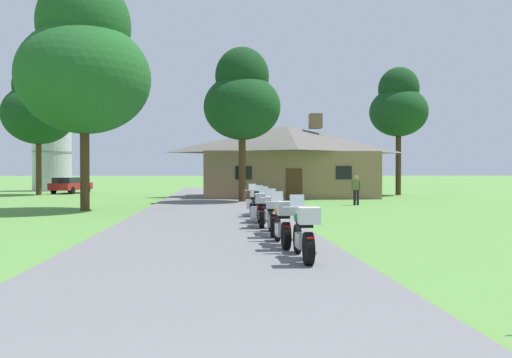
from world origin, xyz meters
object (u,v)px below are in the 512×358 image
metal_silo_distant (52,147)px  tree_right_of_lodge (399,105)px  tree_left_near (84,62)px  motorcycle_orange_second_in_row (282,223)px  motorcycle_yellow_farthest_in_row (254,202)px  bystander_olive_shirt_near_lodge (356,188)px  tree_by_lodge_front (242,98)px  motorcycle_red_third_in_row (272,215)px  tree_left_far (38,106)px  motorcycle_green_nearest_to_camera (304,233)px  motorcycle_white_fifth_in_row (260,206)px  parked_red_suv_far_left (71,185)px  motorcycle_silver_fourth_in_row (262,210)px

metal_silo_distant → tree_right_of_lodge: bearing=-20.8°
tree_right_of_lodge → tree_left_near: size_ratio=0.92×
motorcycle_orange_second_in_row → motorcycle_yellow_farthest_in_row: (-0.02, 8.61, -0.01)m
bystander_olive_shirt_near_lodge → tree_by_lodge_front: (-6.28, 3.11, 5.45)m
tree_right_of_lodge → tree_by_lodge_front: 16.08m
motorcycle_red_third_in_row → motorcycle_yellow_farthest_in_row: bearing=93.3°
bystander_olive_shirt_near_lodge → tree_by_lodge_front: size_ratio=0.18×
motorcycle_orange_second_in_row → tree_left_far: size_ratio=0.19×
motorcycle_green_nearest_to_camera → motorcycle_white_fifth_in_row: 8.21m
motorcycle_white_fifth_in_row → parked_red_suv_far_left: parked_red_suv_far_left is taller
motorcycle_green_nearest_to_camera → motorcycle_orange_second_in_row: bearing=95.8°
motorcycle_green_nearest_to_camera → motorcycle_silver_fourth_in_row: (-0.25, 6.41, -0.01)m
motorcycle_silver_fourth_in_row → tree_by_lodge_front: bearing=97.4°
motorcycle_green_nearest_to_camera → motorcycle_red_third_in_row: 4.23m
metal_silo_distant → parked_red_suv_far_left: 8.17m
motorcycle_red_third_in_row → motorcycle_orange_second_in_row: bearing=-87.0°
motorcycle_red_third_in_row → tree_by_lodge_front: bearing=93.1°
motorcycle_silver_fourth_in_row → metal_silo_distant: size_ratio=0.24×
motorcycle_yellow_farthest_in_row → motorcycle_white_fifth_in_row: bearing=-90.8°
tree_right_of_lodge → motorcycle_yellow_farthest_in_row: bearing=-124.4°
motorcycle_green_nearest_to_camera → motorcycle_yellow_farthest_in_row: bearing=91.8°
motorcycle_yellow_farthest_in_row → parked_red_suv_far_left: 28.61m
motorcycle_orange_second_in_row → tree_by_lodge_front: (0.01, 18.87, 5.78)m
motorcycle_white_fifth_in_row → tree_left_near: bearing=143.7°
bystander_olive_shirt_near_lodge → parked_red_suv_far_left: 27.12m
tree_left_near → tree_by_lodge_front: tree_left_near is taller
motorcycle_green_nearest_to_camera → motorcycle_yellow_farthest_in_row: (-0.20, 10.60, -0.01)m
motorcycle_silver_fourth_in_row → tree_by_lodge_front: size_ratio=0.22×
motorcycle_yellow_farthest_in_row → bystander_olive_shirt_near_lodge: bystander_olive_shirt_near_lodge is taller
motorcycle_red_third_in_row → tree_left_far: bearing=122.8°
motorcycle_silver_fourth_in_row → tree_left_far: tree_left_far is taller
motorcycle_red_third_in_row → tree_left_far: 32.86m
motorcycle_white_fifth_in_row → tree_right_of_lodge: tree_right_of_lodge is taller
motorcycle_green_nearest_to_camera → tree_right_of_lodge: bearing=67.2°
motorcycle_silver_fourth_in_row → tree_left_near: 13.22m
parked_red_suv_far_left → tree_left_far: bearing=-104.9°
tree_left_near → motorcycle_orange_second_in_row: bearing=-58.3°
tree_left_near → tree_by_lodge_front: (7.93, 6.06, -0.75)m
motorcycle_red_third_in_row → motorcycle_yellow_farthest_in_row: same height
motorcycle_green_nearest_to_camera → motorcycle_silver_fourth_in_row: same height
tree_by_lodge_front → metal_silo_distant: bearing=130.6°
tree_left_far → metal_silo_distant: tree_left_far is taller
motorcycle_orange_second_in_row → metal_silo_distant: 43.80m
motorcycle_green_nearest_to_camera → bystander_olive_shirt_near_lodge: bearing=71.8°
motorcycle_silver_fourth_in_row → motorcycle_yellow_farthest_in_row: size_ratio=1.00×
motorcycle_orange_second_in_row → tree_left_far: 34.78m
motorcycle_yellow_farthest_in_row → metal_silo_distant: (-17.89, 31.19, 3.73)m
motorcycle_white_fifth_in_row → tree_by_lodge_front: tree_by_lodge_front is taller
motorcycle_orange_second_in_row → tree_left_far: bearing=116.8°
motorcycle_orange_second_in_row → motorcycle_silver_fourth_in_row: size_ratio=1.00×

